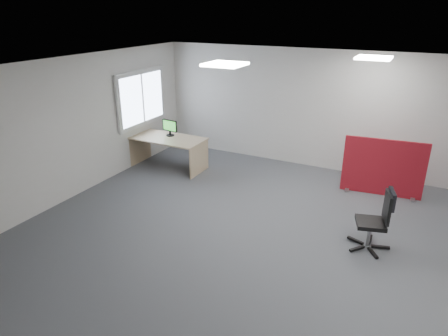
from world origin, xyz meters
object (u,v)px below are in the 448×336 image
at_px(second_desk, 169,144).
at_px(office_chair, 379,217).
at_px(red_divider, 383,168).
at_px(monitor_second, 170,127).

xyz_separation_m(second_desk, office_chair, (4.81, -1.43, 0.01)).
bearing_deg(second_desk, red_divider, 8.23).
distance_m(monitor_second, office_chair, 5.10).
distance_m(second_desk, office_chair, 5.02).
bearing_deg(office_chair, red_divider, 79.29).
height_order(red_divider, office_chair, red_divider).
bearing_deg(red_divider, second_desk, -177.83).
xyz_separation_m(red_divider, office_chair, (0.19, -2.10, -0.00)).
bearing_deg(second_desk, office_chair, -16.60).
bearing_deg(monitor_second, office_chair, -9.74).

